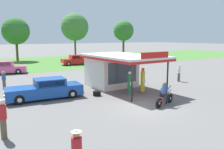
{
  "coord_description": "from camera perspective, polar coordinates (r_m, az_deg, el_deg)",
  "views": [
    {
      "loc": [
        -9.88,
        -10.71,
        4.41
      ],
      "look_at": [
        0.55,
        4.58,
        1.4
      ],
      "focal_mm": 36.56,
      "sensor_mm": 36.0,
      "label": 1
    }
  ],
  "objects": [
    {
      "name": "tree_oak_right",
      "position": [
        48.78,
        -9.3,
        11.63
      ],
      "size": [
        5.67,
        5.67,
        9.4
      ],
      "color": "brown",
      "rests_on": "ground"
    },
    {
      "name": "parked_car_back_row_right",
      "position": [
        45.24,
        8.83,
        4.38
      ],
      "size": [
        5.65,
        3.17,
        1.48
      ],
      "color": "red",
      "rests_on": "ground"
    },
    {
      "name": "bystander_strolling_foreground",
      "position": [
        21.68,
        -25.43,
        -1.17
      ],
      "size": [
        0.34,
        0.34,
        1.59
      ],
      "color": "brown",
      "rests_on": "ground"
    },
    {
      "name": "tree_oak_far_left",
      "position": [
        53.7,
        2.91,
        10.85
      ],
      "size": [
        4.67,
        4.67,
        8.31
      ],
      "color": "brown",
      "rests_on": "ground"
    },
    {
      "name": "service_station_kiosk",
      "position": [
        20.41,
        0.56,
        1.7
      ],
      "size": [
        4.44,
        7.51,
        3.4
      ],
      "color": "silver",
      "rests_on": "ground"
    },
    {
      "name": "ground_plane",
      "position": [
        15.23,
        8.1,
        -7.7
      ],
      "size": [
        300.0,
        300.0,
        0.0
      ],
      "primitive_type": "plane",
      "color": "slate"
    },
    {
      "name": "featured_classic_sedan",
      "position": [
        17.32,
        -16.27,
        -3.6
      ],
      "size": [
        5.67,
        2.48,
        1.47
      ],
      "color": "#19479E",
      "rests_on": "ground"
    },
    {
      "name": "tree_oak_distant_spare",
      "position": [
        46.95,
        -23.08,
        9.87
      ],
      "size": [
        5.03,
        5.03,
        8.12
      ],
      "color": "brown",
      "rests_on": "ground"
    },
    {
      "name": "parked_car_back_row_far_left",
      "position": [
        30.97,
        -25.62,
        1.43
      ],
      "size": [
        5.85,
        3.35,
        1.55
      ],
      "color": "#E55993",
      "rests_on": "ground"
    },
    {
      "name": "motorcycle_with_rider",
      "position": [
        15.33,
        12.97,
        -5.19
      ],
      "size": [
        2.14,
        0.83,
        1.58
      ],
      "color": "black",
      "rests_on": "ground"
    },
    {
      "name": "gas_pump_offside",
      "position": [
        18.58,
        7.69,
        -1.67
      ],
      "size": [
        0.44,
        0.44,
        2.01
      ],
      "color": "slate",
      "rests_on": "ground"
    },
    {
      "name": "parked_car_back_row_left",
      "position": [
        41.05,
        0.63,
        4.03
      ],
      "size": [
        5.61,
        2.43,
        1.51
      ],
      "color": "#2D844C",
      "rests_on": "ground"
    },
    {
      "name": "gas_pump_nearside",
      "position": [
        17.74,
        4.42,
        -2.4
      ],
      "size": [
        0.44,
        0.44,
        1.85
      ],
      "color": "slate",
      "rests_on": "ground"
    },
    {
      "name": "grass_verge_strip",
      "position": [
        42.13,
        -20.56,
        2.64
      ],
      "size": [
        120.0,
        24.0,
        0.01
      ],
      "primitive_type": "cube",
      "color": "#477A33",
      "rests_on": "ground"
    },
    {
      "name": "spare_tire_stack",
      "position": [
        17.56,
        -3.8,
        -4.73
      ],
      "size": [
        0.6,
        0.6,
        0.36
      ],
      "color": "black",
      "rests_on": "ground"
    },
    {
      "name": "bystander_standing_back_lot",
      "position": [
        32.16,
        -2.31,
        3.03
      ],
      "size": [
        0.34,
        0.34,
        1.77
      ],
      "color": "brown",
      "rests_on": "ground"
    },
    {
      "name": "parked_car_second_row_spare",
      "position": [
        37.87,
        -8.83,
        3.52
      ],
      "size": [
        5.26,
        2.31,
        1.58
      ],
      "color": "red",
      "rests_on": "ground"
    },
    {
      "name": "bystander_leaning_by_kiosk",
      "position": [
        24.01,
        16.41,
        0.41
      ],
      "size": [
        0.34,
        0.34,
        1.67
      ],
      "color": "brown",
      "rests_on": "ground"
    },
    {
      "name": "bystander_admiring_sedan",
      "position": [
        11.14,
        -25.64,
        -9.79
      ],
      "size": [
        0.34,
        0.34,
        1.79
      ],
      "color": "brown",
      "rests_on": "ground"
    }
  ]
}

